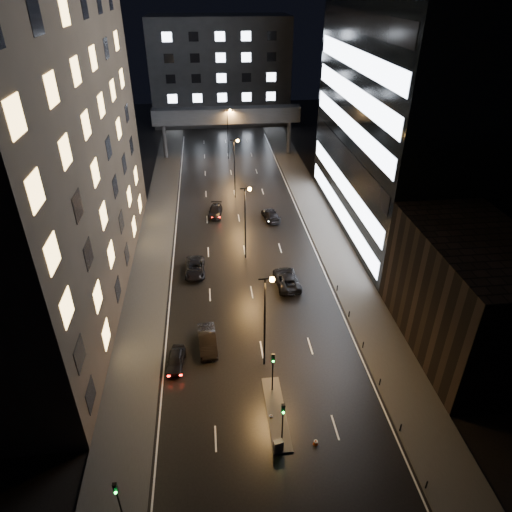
% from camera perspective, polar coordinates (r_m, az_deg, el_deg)
% --- Properties ---
extents(ground, '(160.00, 160.00, 0.00)m').
position_cam_1_polar(ground, '(71.97, -2.15, 4.77)').
color(ground, black).
rests_on(ground, ground).
extents(sidewalk_left, '(5.00, 110.00, 0.15)m').
position_cam_1_polar(sidewalk_left, '(67.86, -12.41, 2.33)').
color(sidewalk_left, '#383533').
rests_on(sidewalk_left, ground).
extents(sidewalk_right, '(5.00, 110.00, 0.15)m').
position_cam_1_polar(sidewalk_right, '(69.44, 8.53, 3.44)').
color(sidewalk_right, '#383533').
rests_on(sidewalk_right, ground).
extents(building_left, '(15.00, 48.00, 40.00)m').
position_cam_1_polar(building_left, '(52.98, -27.08, 14.82)').
color(building_left, '#2D2319').
rests_on(building_left, ground).
extents(building_right_low, '(10.00, 18.00, 12.00)m').
position_cam_1_polar(building_right_low, '(48.79, 25.01, -4.41)').
color(building_right_low, black).
rests_on(building_right_low, ground).
extents(building_right_glass, '(20.00, 36.00, 45.00)m').
position_cam_1_polar(building_right_glass, '(67.72, 20.98, 21.27)').
color(building_right_glass, black).
rests_on(building_right_glass, ground).
extents(building_far, '(34.00, 14.00, 25.00)m').
position_cam_1_polar(building_far, '(123.92, -4.51, 22.08)').
color(building_far, '#333335').
rests_on(building_far, ground).
extents(skybridge, '(30.00, 3.00, 10.00)m').
position_cam_1_polar(skybridge, '(97.32, -3.68, 17.08)').
color(skybridge, '#333335').
rests_on(skybridge, ground).
extents(median_island, '(1.60, 8.00, 0.15)m').
position_cam_1_polar(median_island, '(41.67, 2.54, -18.96)').
color(median_island, '#383533').
rests_on(median_island, ground).
extents(traffic_signal_near, '(0.28, 0.34, 4.40)m').
position_cam_1_polar(traffic_signal_near, '(41.11, 2.12, -13.61)').
color(traffic_signal_near, black).
rests_on(traffic_signal_near, median_island).
extents(traffic_signal_far, '(0.28, 0.34, 4.40)m').
position_cam_1_polar(traffic_signal_far, '(37.46, 3.37, -19.51)').
color(traffic_signal_far, black).
rests_on(traffic_signal_far, median_island).
extents(traffic_signal_corner, '(0.28, 0.34, 4.40)m').
position_cam_1_polar(traffic_signal_corner, '(35.13, -16.90, -26.89)').
color(traffic_signal_corner, black).
rests_on(traffic_signal_corner, ground).
extents(bollard_row, '(0.12, 25.12, 0.90)m').
position_cam_1_polar(bollard_row, '(46.47, 14.18, -12.85)').
color(bollard_row, black).
rests_on(bollard_row, ground).
extents(streetlight_near, '(1.45, 0.50, 10.15)m').
position_cam_1_polar(streetlight_near, '(41.43, 1.33, -6.88)').
color(streetlight_near, black).
rests_on(streetlight_near, ground).
extents(streetlight_mid_a, '(1.45, 0.50, 10.15)m').
position_cam_1_polar(streetlight_mid_a, '(58.38, -1.21, 5.26)').
color(streetlight_mid_a, black).
rests_on(streetlight_mid_a, ground).
extents(streetlight_mid_b, '(1.45, 0.50, 10.15)m').
position_cam_1_polar(streetlight_mid_b, '(76.81, -2.60, 11.77)').
color(streetlight_mid_b, black).
rests_on(streetlight_mid_b, ground).
extents(streetlight_far, '(1.45, 0.50, 10.15)m').
position_cam_1_polar(streetlight_far, '(95.87, -3.47, 15.73)').
color(streetlight_far, black).
rests_on(streetlight_far, ground).
extents(car_away_a, '(2.02, 4.06, 1.33)m').
position_cam_1_polar(car_away_a, '(45.78, -10.01, -12.68)').
color(car_away_a, black).
rests_on(car_away_a, ground).
extents(car_away_b, '(2.05, 5.07, 1.64)m').
position_cam_1_polar(car_away_b, '(47.18, -6.09, -10.46)').
color(car_away_b, black).
rests_on(car_away_b, ground).
extents(car_away_c, '(2.49, 5.34, 1.48)m').
position_cam_1_polar(car_away_c, '(58.47, -7.64, -1.47)').
color(car_away_c, black).
rests_on(car_away_c, ground).
extents(car_away_d, '(2.59, 5.17, 1.44)m').
position_cam_1_polar(car_away_d, '(72.66, -5.10, 5.56)').
color(car_away_d, black).
rests_on(car_away_d, ground).
extents(car_toward_a, '(2.97, 5.90, 1.60)m').
position_cam_1_polar(car_toward_a, '(55.82, 3.86, -2.90)').
color(car_toward_a, black).
rests_on(car_toward_a, ground).
extents(car_toward_b, '(2.75, 5.39, 1.50)m').
position_cam_1_polar(car_toward_b, '(71.25, 1.87, 5.15)').
color(car_toward_b, black).
rests_on(car_toward_b, ground).
extents(utility_cabinet, '(0.82, 0.58, 1.07)m').
position_cam_1_polar(utility_cabinet, '(38.91, 2.80, -22.60)').
color(utility_cabinet, '#4E4E50').
rests_on(utility_cabinet, median_island).
extents(cone_a, '(0.42, 0.42, 0.56)m').
position_cam_1_polar(cone_a, '(39.86, 7.47, -22.05)').
color(cone_a, '#EC470C').
rests_on(cone_a, ground).
extents(cone_b, '(0.44, 0.44, 0.50)m').
position_cam_1_polar(cone_b, '(41.16, 1.89, -19.41)').
color(cone_b, orange).
rests_on(cone_b, ground).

